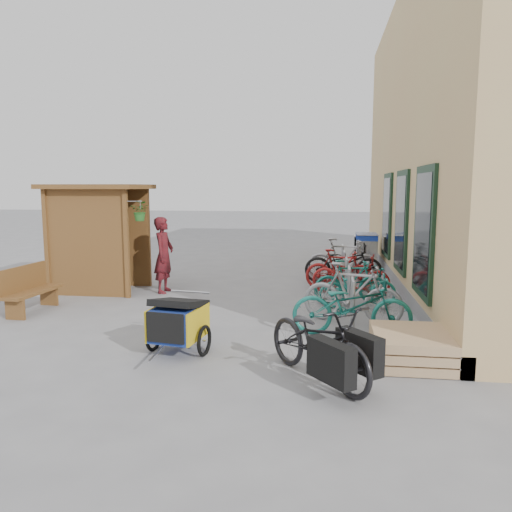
# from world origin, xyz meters

# --- Properties ---
(ground) EXTENTS (80.00, 80.00, 0.00)m
(ground) POSITION_xyz_m (0.00, 0.00, 0.00)
(ground) COLOR gray
(kiosk) EXTENTS (2.49, 1.65, 2.40)m
(kiosk) POSITION_xyz_m (-3.28, 2.47, 1.55)
(kiosk) COLOR brown
(kiosk) RESTS_ON ground
(bike_rack) EXTENTS (0.05, 5.35, 0.86)m
(bike_rack) POSITION_xyz_m (2.30, 2.40, 0.52)
(bike_rack) COLOR #A5A8AD
(bike_rack) RESTS_ON ground
(pallet_stack) EXTENTS (1.00, 1.20, 0.40)m
(pallet_stack) POSITION_xyz_m (3.00, -1.40, 0.21)
(pallet_stack) COLOR tan
(pallet_stack) RESTS_ON ground
(bench) EXTENTS (0.50, 1.41, 0.88)m
(bench) POSITION_xyz_m (-3.67, 0.43, 0.45)
(bench) COLOR brown
(bench) RESTS_ON ground
(shopping_carts) EXTENTS (0.59, 1.64, 1.06)m
(shopping_carts) POSITION_xyz_m (3.00, 6.49, 0.62)
(shopping_carts) COLOR silver
(shopping_carts) RESTS_ON ground
(child_trailer) EXTENTS (0.90, 1.46, 0.84)m
(child_trailer) POSITION_xyz_m (-0.21, -1.44, 0.47)
(child_trailer) COLOR navy
(child_trailer) RESTS_ON ground
(cargo_bike) EXTENTS (1.70, 1.89, 0.99)m
(cargo_bike) POSITION_xyz_m (1.79, -2.25, 0.49)
(cargo_bike) COLOR black
(cargo_bike) RESTS_ON ground
(person_kiosk) EXTENTS (0.45, 0.64, 1.69)m
(person_kiosk) POSITION_xyz_m (-1.70, 2.49, 0.84)
(person_kiosk) COLOR maroon
(person_kiosk) RESTS_ON ground
(bike_0) EXTENTS (1.88, 0.69, 0.98)m
(bike_0) POSITION_xyz_m (2.27, -0.30, 0.49)
(bike_0) COLOR #1C7066
(bike_0) RESTS_ON ground
(bike_1) EXTENTS (1.82, 0.96, 1.05)m
(bike_1) POSITION_xyz_m (2.32, 0.48, 0.53)
(bike_1) COLOR #99999E
(bike_1) RESTS_ON ground
(bike_2) EXTENTS (1.63, 0.88, 0.81)m
(bike_2) POSITION_xyz_m (2.49, 1.62, 0.41)
(bike_2) COLOR #1C7066
(bike_2) RESTS_ON ground
(bike_3) EXTENTS (1.52, 0.64, 0.89)m
(bike_3) POSITION_xyz_m (2.36, 2.01, 0.44)
(bike_3) COLOR #1C7066
(bike_3) RESTS_ON ground
(bike_4) EXTENTS (1.78, 0.90, 0.89)m
(bike_4) POSITION_xyz_m (2.42, 2.81, 0.45)
(bike_4) COLOR maroon
(bike_4) RESTS_ON ground
(bike_5) EXTENTS (1.60, 0.64, 0.94)m
(bike_5) POSITION_xyz_m (2.18, 3.28, 0.47)
(bike_5) COLOR maroon
(bike_5) RESTS_ON ground
(bike_6) EXTENTS (1.88, 0.67, 0.99)m
(bike_6) POSITION_xyz_m (2.30, 4.13, 0.49)
(bike_6) COLOR black
(bike_6) RESTS_ON ground
(bike_7) EXTENTS (1.82, 0.59, 1.08)m
(bike_7) POSITION_xyz_m (2.30, 4.40, 0.54)
(bike_7) COLOR #99999E
(bike_7) RESTS_ON ground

